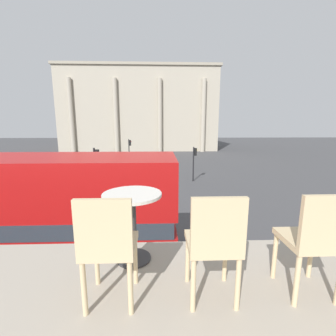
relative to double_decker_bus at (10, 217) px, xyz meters
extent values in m
cylinder|color=black|center=(3.61, 1.24, -1.80)|extent=(1.09, 0.22, 1.09)
cylinder|color=black|center=(3.61, -1.24, -1.80)|extent=(1.09, 0.22, 1.09)
cube|color=#B71414|center=(0.00, 0.00, -0.98)|extent=(10.02, 2.48, 1.64)
cube|color=#2D3842|center=(0.00, 0.00, 0.06)|extent=(9.82, 2.50, 0.45)
cube|color=#B71414|center=(0.00, 0.00, 1.07)|extent=(10.02, 2.48, 1.56)
cylinder|color=#2D2D30|center=(4.27, -4.39, 1.33)|extent=(0.36, 0.36, 0.02)
cylinder|color=#2D2D30|center=(4.27, -4.39, 1.68)|extent=(0.07, 0.07, 0.68)
cylinder|color=silver|center=(4.27, -4.39, 2.03)|extent=(0.60, 0.60, 0.03)
cylinder|color=#D1B789|center=(3.99, -4.76, 1.54)|extent=(0.04, 0.04, 0.44)
cylinder|color=#D1B789|center=(4.33, -4.76, 1.54)|extent=(0.04, 0.04, 0.44)
cylinder|color=#D1B789|center=(3.99, -5.10, 1.54)|extent=(0.04, 0.04, 0.44)
cylinder|color=#D1B789|center=(4.33, -5.10, 1.54)|extent=(0.04, 0.04, 0.44)
cube|color=#D1B789|center=(4.16, -4.93, 1.78)|extent=(0.40, 0.40, 0.05)
cube|color=#D1B789|center=(4.16, -5.11, 2.02)|extent=(0.40, 0.04, 0.42)
cylinder|color=#D1B789|center=(4.80, -4.75, 1.54)|extent=(0.04, 0.04, 0.44)
cylinder|color=#D1B789|center=(5.14, -4.75, 1.54)|extent=(0.04, 0.04, 0.44)
cylinder|color=#D1B789|center=(4.80, -5.09, 1.54)|extent=(0.04, 0.04, 0.44)
cylinder|color=#D1B789|center=(5.14, -5.09, 1.54)|extent=(0.04, 0.04, 0.44)
cube|color=#D1B789|center=(4.97, -4.92, 1.78)|extent=(0.40, 0.40, 0.05)
cube|color=#D1B789|center=(4.97, -5.10, 2.02)|extent=(0.40, 0.04, 0.42)
cylinder|color=#D1B789|center=(5.61, -4.73, 1.54)|extent=(0.04, 0.04, 0.44)
cylinder|color=#D1B789|center=(5.95, -4.73, 1.54)|extent=(0.04, 0.04, 0.44)
cylinder|color=#D1B789|center=(5.61, -5.07, 1.54)|extent=(0.04, 0.04, 0.44)
cube|color=#D1B789|center=(5.78, -4.90, 1.78)|extent=(0.40, 0.40, 0.05)
cube|color=#D1B789|center=(5.78, -5.08, 2.02)|extent=(0.40, 0.04, 0.42)
cube|color=#B2A893|center=(0.28, 45.88, 5.95)|extent=(32.25, 13.49, 16.60)
cube|color=#A39984|center=(0.28, 45.88, 14.50)|extent=(32.85, 14.09, 0.50)
cylinder|color=#B2A893|center=(-12.63, 38.69, 4.71)|extent=(0.90, 0.90, 14.11)
cylinder|color=#B2A893|center=(-4.02, 38.69, 4.71)|extent=(0.90, 0.90, 14.11)
cylinder|color=#B2A893|center=(4.58, 38.69, 4.71)|extent=(0.90, 0.90, 14.11)
cylinder|color=#B2A893|center=(13.18, 38.69, 4.71)|extent=(0.90, 0.90, 14.11)
cylinder|color=black|center=(0.49, 7.38, -0.47)|extent=(0.12, 0.12, 3.75)
cube|color=black|center=(0.67, 7.38, 0.95)|extent=(0.20, 0.24, 0.70)
sphere|color=green|center=(0.78, 7.38, 1.10)|extent=(0.14, 0.14, 0.14)
cylinder|color=black|center=(7.65, 13.86, -0.74)|extent=(0.12, 0.12, 3.21)
cube|color=black|center=(7.83, 13.86, 0.41)|extent=(0.20, 0.24, 0.70)
sphere|color=gold|center=(7.94, 13.86, 0.56)|extent=(0.14, 0.14, 0.14)
cylinder|color=black|center=(0.62, 22.01, -0.62)|extent=(0.12, 0.12, 3.46)
cube|color=black|center=(0.80, 22.01, 0.67)|extent=(0.20, 0.24, 0.70)
sphere|color=red|center=(0.91, 22.01, 0.82)|extent=(0.14, 0.14, 0.14)
cylinder|color=black|center=(-0.73, 15.84, -2.05)|extent=(0.60, 0.18, 0.60)
cylinder|color=black|center=(-0.73, 14.09, -2.05)|extent=(0.60, 0.18, 0.60)
cylinder|color=black|center=(-3.53, 15.84, -2.05)|extent=(0.60, 0.18, 0.60)
cylinder|color=black|center=(-3.53, 14.09, -2.05)|extent=(0.60, 0.18, 0.60)
cube|color=black|center=(-2.13, 14.97, -1.77)|extent=(4.20, 1.75, 0.55)
cube|color=#2D3842|center=(-2.33, 14.97, -1.25)|extent=(1.89, 1.61, 0.50)
cylinder|color=black|center=(-2.99, 25.58, -2.05)|extent=(0.60, 0.18, 0.60)
cylinder|color=black|center=(-2.99, 23.83, -2.05)|extent=(0.60, 0.18, 0.60)
cylinder|color=black|center=(-5.79, 25.58, -2.05)|extent=(0.60, 0.18, 0.60)
cylinder|color=black|center=(-5.79, 23.83, -2.05)|extent=(0.60, 0.18, 0.60)
cube|color=#B2B5BA|center=(-4.39, 24.70, -1.77)|extent=(4.20, 1.75, 0.55)
cube|color=#2D3842|center=(-4.59, 24.70, -1.25)|extent=(1.89, 1.61, 0.50)
cylinder|color=#282B33|center=(-0.80, 13.79, -1.96)|extent=(0.14, 0.14, 0.77)
cylinder|color=#282B33|center=(-0.62, 13.79, -1.96)|extent=(0.14, 0.14, 0.77)
cylinder|color=silver|center=(-0.71, 13.79, -1.28)|extent=(0.32, 0.32, 0.61)
sphere|color=tan|center=(-0.71, 13.79, -0.87)|extent=(0.21, 0.21, 0.21)
cylinder|color=#282B33|center=(-2.54, 20.08, -1.95)|extent=(0.14, 0.14, 0.80)
cylinder|color=#282B33|center=(-2.36, 20.08, -1.95)|extent=(0.14, 0.14, 0.80)
cylinder|color=black|center=(-2.45, 20.08, -1.23)|extent=(0.32, 0.32, 0.63)
sphere|color=tan|center=(-2.45, 20.08, -0.81)|extent=(0.22, 0.22, 0.22)
cylinder|color=#282B33|center=(-4.70, 8.25, -1.93)|extent=(0.14, 0.14, 0.83)
cylinder|color=#282B33|center=(-4.52, 8.25, -1.93)|extent=(0.14, 0.14, 0.83)
cylinder|color=#606638|center=(-4.61, 8.25, -1.19)|extent=(0.32, 0.32, 0.66)
sphere|color=tan|center=(-4.61, 8.25, -0.75)|extent=(0.22, 0.22, 0.22)
camera|label=1|loc=(4.56, -6.58, 2.71)|focal=24.00mm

